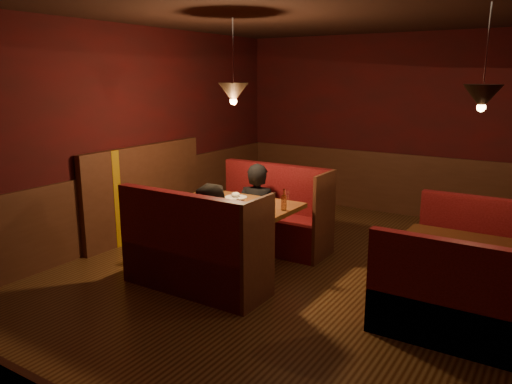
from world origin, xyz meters
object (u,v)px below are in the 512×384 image
Objects in this scene: main_bench_near at (192,260)px; second_table at (466,261)px; second_bench_near at (451,310)px; diner_b at (214,222)px; second_bench_far at (479,258)px; diner_a at (257,195)px; main_bench_far at (273,222)px; main_table at (236,218)px.

main_bench_near is 1.33× the size of second_table.
second_bench_near reaches higher than second_table.
diner_b is (0.16, 0.18, 0.39)m from main_bench_near.
diner_a is (-2.61, -0.38, 0.45)m from second_bench_far.
diner_a is at bearing -106.75° from main_bench_far.
main_bench_far is 1.08× the size of diner_b.
diner_b is at bearing -146.07° from second_bench_far.
main_bench_near is 1.20× the size of second_bench_far.
main_table is 0.60m from diner_a.
main_bench_near is 0.46m from diner_b.
main_table is 0.87m from main_bench_far.
main_bench_near is at bearing -90.00° from main_bench_far.
second_bench_near is (0.00, -1.45, 0.00)m from second_bench_far.
second_bench_far is (2.53, 0.12, -0.04)m from main_bench_far.
main_bench_near reaches higher than main_table.
diner_b reaches higher than second_table.
main_bench_near is at bearing -157.15° from second_table.
main_table is at bearing -159.55° from second_bench_far.
second_table is at bearing -13.64° from main_bench_far.
main_table is at bearing 91.06° from main_bench_near.
main_bench_far is at bearing 87.03° from diner_b.
second_bench_near is (2.53, -1.33, -0.04)m from main_bench_far.
second_bench_far is at bearing 90.00° from second_bench_near.
main_table is 0.97× the size of diner_a.
main_bench_far is 1.20× the size of second_bench_far.
main_bench_near is 1.20× the size of second_bench_near.
second_table is at bearing 157.58° from diner_a.
main_table is 2.61m from second_bench_near.
second_bench_far is at bearing 2.67° from main_bench_far.
second_table is (2.50, -0.61, 0.16)m from main_bench_far.
main_bench_near is 2.55m from second_bench_near.
main_table is at bearing -91.06° from main_bench_far.
second_table is 0.75m from second_bench_near.
diner_a reaches higher than main_bench_far.
diner_a reaches higher than second_table.
second_table is 0.90× the size of second_bench_far.
second_bench_near is at bearing 7.41° from main_bench_near.
main_bench_near is at bearing -144.88° from second_bench_far.
second_table is 2.51m from diner_b.
second_bench_near is 2.42m from diner_b.
second_bench_far is at bearing 24.86° from diner_b.
main_bench_far is at bearing 90.00° from main_bench_near.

